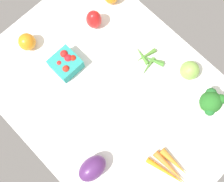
{
  "coord_description": "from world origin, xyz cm",
  "views": [
    {
      "loc": [
        18.33,
        -18.03,
        104.78
      ],
      "look_at": [
        0.0,
        0.0,
        4.0
      ],
      "focal_mm": 41.93,
      "sensor_mm": 36.0,
      "label": 1
    }
  ],
  "objects_px": {
    "carrot_bunch": "(171,168)",
    "heirloom_tomato_green": "(190,70)",
    "heirloom_tomato_orange": "(27,42)",
    "broccoli_head": "(211,102)",
    "eggplant": "(92,168)",
    "okra_pile": "(148,59)",
    "bell_pepper_red": "(94,19)",
    "berry_basket": "(66,63)"
  },
  "relations": [
    {
      "from": "bell_pepper_red",
      "to": "carrot_bunch",
      "type": "distance_m",
      "value": 0.67
    },
    {
      "from": "carrot_bunch",
      "to": "okra_pile",
      "type": "bearing_deg",
      "value": 144.66
    },
    {
      "from": "berry_basket",
      "to": "heirloom_tomato_orange",
      "type": "distance_m",
      "value": 0.19
    },
    {
      "from": "carrot_bunch",
      "to": "eggplant",
      "type": "bearing_deg",
      "value": -134.1
    },
    {
      "from": "broccoli_head",
      "to": "heirloom_tomato_orange",
      "type": "distance_m",
      "value": 0.76
    },
    {
      "from": "berry_basket",
      "to": "bell_pepper_red",
      "type": "bearing_deg",
      "value": 105.18
    },
    {
      "from": "broccoli_head",
      "to": "bell_pepper_red",
      "type": "height_order",
      "value": "broccoli_head"
    },
    {
      "from": "bell_pepper_red",
      "to": "eggplant",
      "type": "relative_size",
      "value": 0.83
    },
    {
      "from": "carrot_bunch",
      "to": "heirloom_tomato_green",
      "type": "bearing_deg",
      "value": 121.9
    },
    {
      "from": "heirloom_tomato_orange",
      "to": "heirloom_tomato_green",
      "type": "relative_size",
      "value": 0.92
    },
    {
      "from": "berry_basket",
      "to": "carrot_bunch",
      "type": "xyz_separation_m",
      "value": [
        0.57,
        0.01,
        -0.02
      ]
    },
    {
      "from": "eggplant",
      "to": "carrot_bunch",
      "type": "bearing_deg",
      "value": -39.52
    },
    {
      "from": "berry_basket",
      "to": "heirloom_tomato_green",
      "type": "relative_size",
      "value": 1.37
    },
    {
      "from": "okra_pile",
      "to": "heirloom_tomato_orange",
      "type": "height_order",
      "value": "heirloom_tomato_orange"
    },
    {
      "from": "berry_basket",
      "to": "broccoli_head",
      "type": "bearing_deg",
      "value": 28.33
    },
    {
      "from": "eggplant",
      "to": "heirloom_tomato_orange",
      "type": "height_order",
      "value": "eggplant"
    },
    {
      "from": "bell_pepper_red",
      "to": "heirloom_tomato_orange",
      "type": "height_order",
      "value": "bell_pepper_red"
    },
    {
      "from": "carrot_bunch",
      "to": "eggplant",
      "type": "distance_m",
      "value": 0.29
    },
    {
      "from": "berry_basket",
      "to": "okra_pile",
      "type": "distance_m",
      "value": 0.34
    },
    {
      "from": "carrot_bunch",
      "to": "heirloom_tomato_orange",
      "type": "xyz_separation_m",
      "value": [
        -0.76,
        -0.06,
        0.02
      ]
    },
    {
      "from": "broccoli_head",
      "to": "bell_pepper_red",
      "type": "bearing_deg",
      "value": -173.71
    },
    {
      "from": "bell_pepper_red",
      "to": "eggplant",
      "type": "distance_m",
      "value": 0.6
    },
    {
      "from": "bell_pepper_red",
      "to": "carrot_bunch",
      "type": "bearing_deg",
      "value": -18.11
    },
    {
      "from": "broccoli_head",
      "to": "carrot_bunch",
      "type": "xyz_separation_m",
      "value": [
        0.07,
        -0.27,
        -0.07
      ]
    },
    {
      "from": "eggplant",
      "to": "heirloom_tomato_green",
      "type": "relative_size",
      "value": 1.44
    },
    {
      "from": "heirloom_tomato_orange",
      "to": "bell_pepper_red",
      "type": "bearing_deg",
      "value": 64.86
    },
    {
      "from": "bell_pepper_red",
      "to": "okra_pile",
      "type": "height_order",
      "value": "bell_pepper_red"
    },
    {
      "from": "carrot_bunch",
      "to": "heirloom_tomato_orange",
      "type": "height_order",
      "value": "heirloom_tomato_orange"
    },
    {
      "from": "okra_pile",
      "to": "eggplant",
      "type": "relative_size",
      "value": 1.26
    },
    {
      "from": "berry_basket",
      "to": "okra_pile",
      "type": "bearing_deg",
      "value": 50.13
    },
    {
      "from": "carrot_bunch",
      "to": "eggplant",
      "type": "xyz_separation_m",
      "value": [
        -0.2,
        -0.21,
        0.03
      ]
    },
    {
      "from": "eggplant",
      "to": "heirloom_tomato_orange",
      "type": "bearing_deg",
      "value": 79.21
    },
    {
      "from": "okra_pile",
      "to": "eggplant",
      "type": "distance_m",
      "value": 0.49
    },
    {
      "from": "broccoli_head",
      "to": "heirloom_tomato_orange",
      "type": "xyz_separation_m",
      "value": [
        -0.69,
        -0.33,
        -0.05
      ]
    },
    {
      "from": "berry_basket",
      "to": "carrot_bunch",
      "type": "distance_m",
      "value": 0.57
    },
    {
      "from": "eggplant",
      "to": "broccoli_head",
      "type": "bearing_deg",
      "value": -11.43
    },
    {
      "from": "eggplant",
      "to": "heirloom_tomato_orange",
      "type": "relative_size",
      "value": 1.57
    },
    {
      "from": "okra_pile",
      "to": "heirloom_tomato_orange",
      "type": "xyz_separation_m",
      "value": [
        -0.4,
        -0.31,
        0.03
      ]
    },
    {
      "from": "heirloom_tomato_orange",
      "to": "eggplant",
      "type": "bearing_deg",
      "value": -15.36
    },
    {
      "from": "carrot_bunch",
      "to": "heirloom_tomato_orange",
      "type": "bearing_deg",
      "value": -175.67
    },
    {
      "from": "berry_basket",
      "to": "eggplant",
      "type": "xyz_separation_m",
      "value": [
        0.37,
        -0.2,
        0.01
      ]
    },
    {
      "from": "broccoli_head",
      "to": "okra_pile",
      "type": "relative_size",
      "value": 0.9
    }
  ]
}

